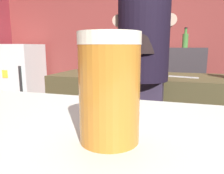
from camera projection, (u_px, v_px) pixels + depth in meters
wall_back at (151, 34)px, 3.33m from camera, size 5.20×0.10×2.70m
prep_counter at (168, 126)px, 1.95m from camera, size 2.10×0.60×0.91m
back_shelf at (168, 88)px, 3.12m from camera, size 0.95×0.36×1.15m
mini_fridge at (23, 81)px, 3.62m from camera, size 0.58×0.58×1.20m
bartender at (143, 67)px, 1.46m from camera, size 0.46×0.53×1.76m
mixing_bowl at (99, 71)px, 2.05m from camera, size 0.19×0.19×0.05m
chefs_knife at (183, 77)px, 1.79m from camera, size 0.24×0.09×0.01m
pint_glass_far at (109, 88)px, 0.27m from camera, size 0.08×0.08×0.14m
bottle_soy at (185, 40)px, 2.89m from camera, size 0.08×0.08×0.26m
bottle_olive_oil at (142, 41)px, 3.06m from camera, size 0.05×0.05×0.23m
bottle_hot_sauce at (157, 43)px, 3.15m from camera, size 0.05×0.05×0.18m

